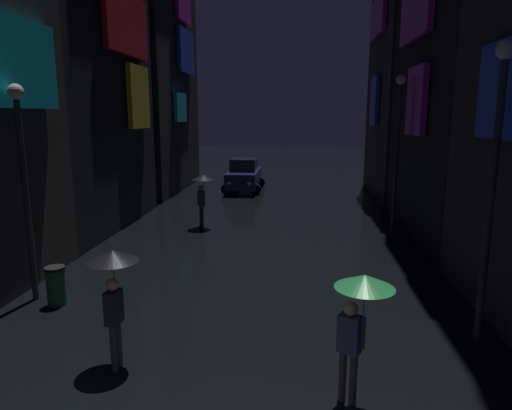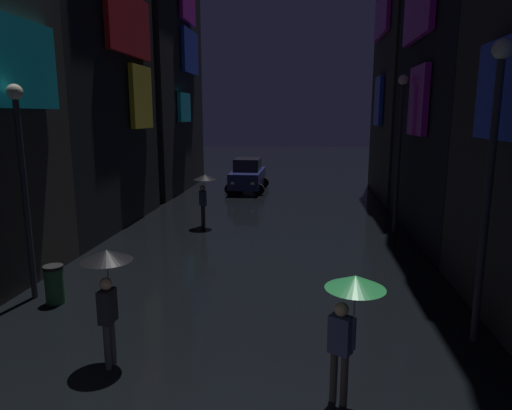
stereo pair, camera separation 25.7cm
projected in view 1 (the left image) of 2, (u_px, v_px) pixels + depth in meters
The scene contains 11 objects.
building_left_mid at pixel (63, 23), 16.97m from camera, with size 4.25×8.04×15.53m.
building_left_far at pixel (145, 41), 25.95m from camera, with size 4.25×8.75×17.02m.
building_right_far at pixel (419, 23), 23.75m from camera, with size 4.25×7.28×18.17m.
pedestrian_near_crossing_green at pixel (360, 303), 6.81m from camera, with size 0.90×0.90×2.12m.
pedestrian_far_right_black at pixel (203, 186), 18.00m from camera, with size 0.90×0.90×2.12m.
pedestrian_foreground_left_black at pixel (113, 276), 7.94m from camera, with size 0.90×0.90×2.12m.
car_distant at pixel (244, 175), 26.70m from camera, with size 2.28×4.16×1.92m.
streetlamp_left_near at pixel (23, 167), 10.55m from camera, with size 0.36×0.36×5.12m.
streetlamp_right_far at pixel (398, 137), 16.90m from camera, with size 0.36×0.36×5.85m.
streetlamp_right_near at pixel (495, 162), 8.49m from camera, with size 0.36×0.36×5.75m.
trash_bin at pixel (56, 285), 10.76m from camera, with size 0.46×0.46×0.93m.
Camera 1 is at (1.36, -4.19, 4.44)m, focal length 32.00 mm.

